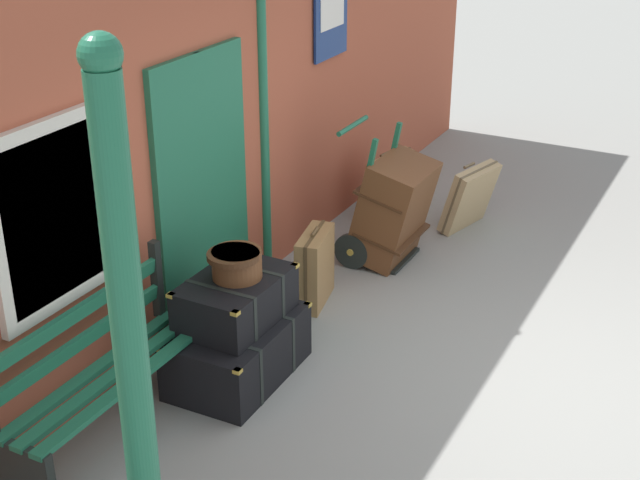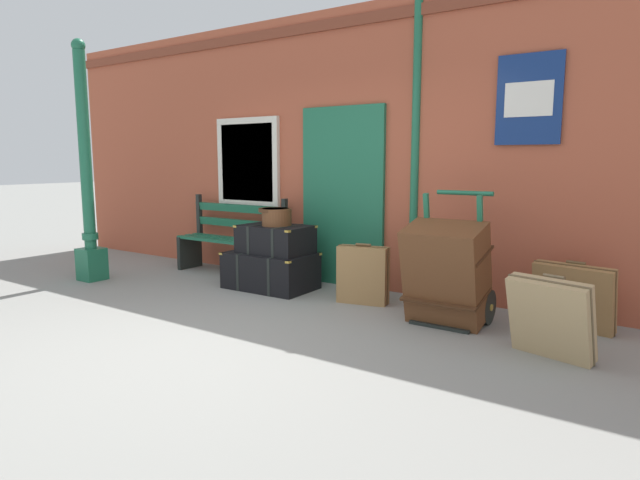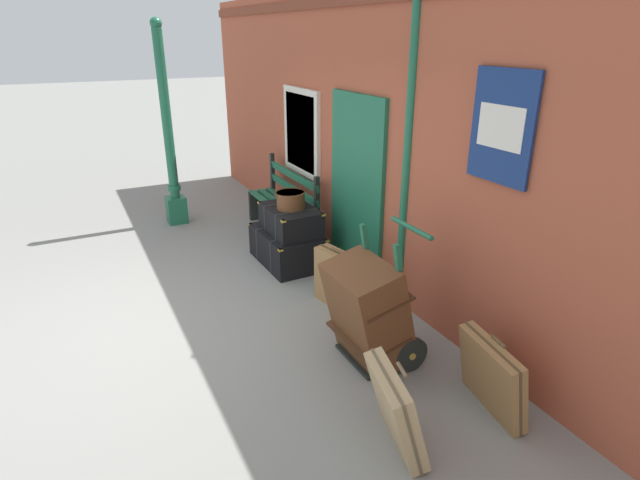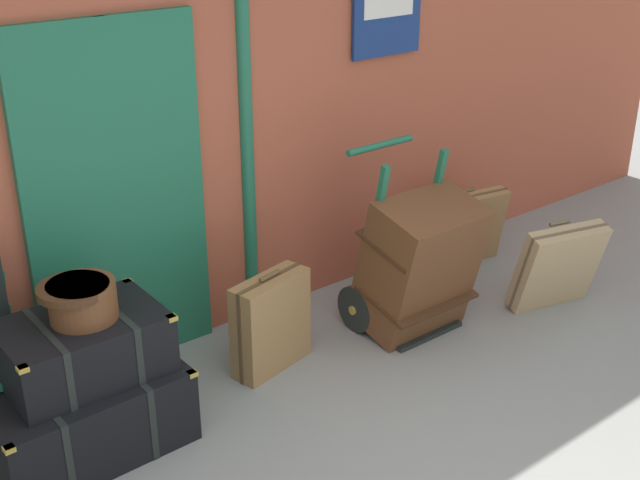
% 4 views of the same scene
% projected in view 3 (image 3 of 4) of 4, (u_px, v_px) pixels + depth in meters
% --- Properties ---
extents(ground_plane, '(60.00, 60.00, 0.00)m').
position_uv_depth(ground_plane, '(154.00, 327.00, 5.03)').
color(ground_plane, gray).
extents(brick_facade, '(10.40, 0.35, 3.20)m').
position_uv_depth(brick_facade, '(381.00, 142.00, 5.53)').
color(brick_facade, '#AD5138').
rests_on(brick_facade, ground).
extents(lamp_post, '(0.28, 0.28, 2.90)m').
position_uv_depth(lamp_post, '(170.00, 151.00, 7.42)').
color(lamp_post, '#1E6647').
rests_on(lamp_post, ground).
extents(platform_bench, '(1.60, 0.43, 1.01)m').
position_uv_depth(platform_bench, '(284.00, 204.00, 7.22)').
color(platform_bench, '#1E6647').
rests_on(platform_bench, ground).
extents(steamer_trunk_base, '(1.02, 0.67, 0.43)m').
position_uv_depth(steamer_trunk_base, '(287.00, 247.00, 6.38)').
color(steamer_trunk_base, black).
rests_on(steamer_trunk_base, ground).
extents(steamer_trunk_middle, '(0.81, 0.56, 0.33)m').
position_uv_depth(steamer_trunk_middle, '(291.00, 220.00, 6.21)').
color(steamer_trunk_middle, black).
rests_on(steamer_trunk_middle, steamer_trunk_base).
extents(round_hatbox, '(0.39, 0.36, 0.20)m').
position_uv_depth(round_hatbox, '(290.00, 199.00, 6.09)').
color(round_hatbox, brown).
rests_on(round_hatbox, steamer_trunk_middle).
extents(porters_trolley, '(0.71, 0.58, 1.20)m').
position_uv_depth(porters_trolley, '(384.00, 327.00, 4.52)').
color(porters_trolley, black).
rests_on(porters_trolley, ground).
extents(large_brown_trunk, '(0.70, 0.63, 0.96)m').
position_uv_depth(large_brown_trunk, '(368.00, 312.00, 4.36)').
color(large_brown_trunk, brown).
rests_on(large_brown_trunk, ground).
extents(suitcase_oxblood, '(0.55, 0.30, 0.64)m').
position_uv_depth(suitcase_oxblood, '(337.00, 278.00, 5.36)').
color(suitcase_oxblood, olive).
rests_on(suitcase_oxblood, ground).
extents(suitcase_umber, '(0.70, 0.34, 0.62)m').
position_uv_depth(suitcase_umber, '(492.00, 377.00, 3.83)').
color(suitcase_umber, olive).
rests_on(suitcase_umber, ground).
extents(suitcase_tan, '(0.66, 0.44, 0.64)m').
position_uv_depth(suitcase_tan, '(396.00, 409.00, 3.47)').
color(suitcase_tan, tan).
rests_on(suitcase_tan, ground).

